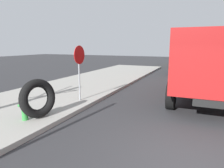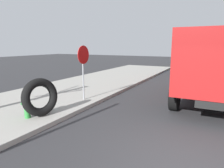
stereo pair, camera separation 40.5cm
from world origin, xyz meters
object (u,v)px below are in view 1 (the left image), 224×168
object	(u,v)px
loose_tire	(38,98)
dump_truck_yellow	(191,52)
dump_truck_red	(207,64)
dump_truck_gray	(198,50)
stop_sign	(79,63)
fire_hydrant	(24,106)
dump_truck_blue	(194,55)

from	to	relation	value
loose_tire	dump_truck_yellow	size ratio (longest dim) A/B	0.18
loose_tire	dump_truck_red	distance (m)	7.27
loose_tire	dump_truck_gray	size ratio (longest dim) A/B	0.18
dump_truck_gray	dump_truck_red	bearing A→B (deg)	-178.14
dump_truck_red	stop_sign	bearing A→B (deg)	121.23
dump_truck_yellow	loose_tire	bearing A→B (deg)	171.02
stop_sign	dump_truck_yellow	bearing A→B (deg)	-9.81
fire_hydrant	dump_truck_blue	size ratio (longest dim) A/B	0.12
loose_tire	dump_truck_gray	world-z (taller)	dump_truck_gray
dump_truck_red	dump_truck_gray	size ratio (longest dim) A/B	1.00
loose_tire	stop_sign	distance (m)	2.52
loose_tire	dump_truck_red	xyz separation A→B (m)	(5.27, -4.94, 0.82)
stop_sign	dump_truck_red	world-z (taller)	dump_truck_red
dump_truck_blue	dump_truck_gray	distance (m)	18.50
fire_hydrant	dump_truck_red	xyz separation A→B (m)	(5.62, -5.18, 1.00)
loose_tire	dump_truck_gray	distance (m)	33.28
dump_truck_yellow	dump_truck_blue	bearing A→B (deg)	-175.00
dump_truck_blue	dump_truck_yellow	world-z (taller)	same
dump_truck_blue	dump_truck_red	bearing A→B (deg)	-174.32
fire_hydrant	dump_truck_blue	world-z (taller)	dump_truck_blue
dump_truck_gray	stop_sign	bearing A→B (deg)	172.65
stop_sign	dump_truck_red	size ratio (longest dim) A/B	0.33
fire_hydrant	dump_truck_red	size ratio (longest dim) A/B	0.12
stop_sign	dump_truck_blue	size ratio (longest dim) A/B	0.32
loose_tire	dump_truck_gray	bearing A→B (deg)	-6.97
stop_sign	dump_truck_blue	distance (m)	12.82
dump_truck_blue	dump_truck_yellow	distance (m)	7.06
loose_tire	stop_sign	world-z (taller)	stop_sign
fire_hydrant	dump_truck_blue	xyz separation A→B (m)	(14.87, -4.26, 1.00)
fire_hydrant	dump_truck_yellow	bearing A→B (deg)	-9.44
loose_tire	dump_truck_blue	world-z (taller)	dump_truck_blue
dump_truck_yellow	fire_hydrant	bearing A→B (deg)	170.56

